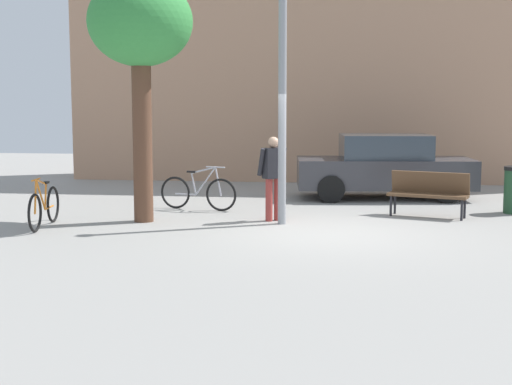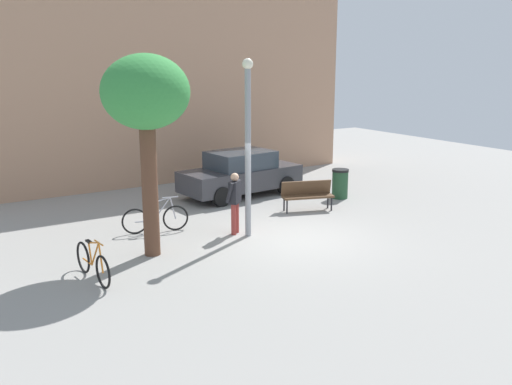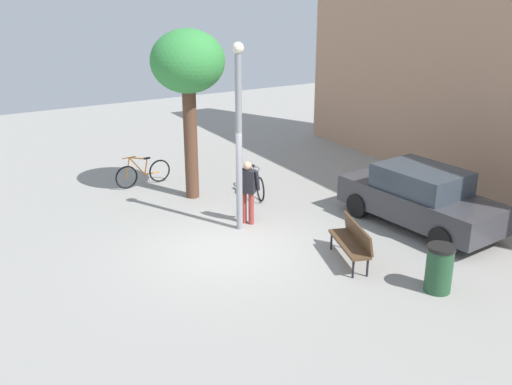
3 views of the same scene
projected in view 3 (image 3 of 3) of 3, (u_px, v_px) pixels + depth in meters
ground_plane at (226, 249)px, 13.98m from camera, size 36.00×36.00×0.00m
building_facade at (510, 33)px, 16.69m from camera, size 15.70×2.00×9.05m
lamppost at (239, 130)px, 14.26m from camera, size 0.28×0.28×4.62m
person_by_lamppost at (248, 188)px, 15.14m from camera, size 0.60×0.55×1.67m
park_bench at (353, 240)px, 13.18m from camera, size 1.67×0.95×0.92m
plaza_tree at (188, 66)px, 16.06m from camera, size 2.02×2.02×4.74m
bicycle_orange at (143, 173)px, 18.16m from camera, size 0.22×1.81×0.97m
bicycle_silver at (255, 182)px, 17.36m from camera, size 1.77×0.48×0.97m
parked_car_charcoal at (420, 197)px, 15.04m from camera, size 4.35×2.15×1.55m
trash_bin at (439, 268)px, 11.98m from camera, size 0.56×0.56×1.00m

